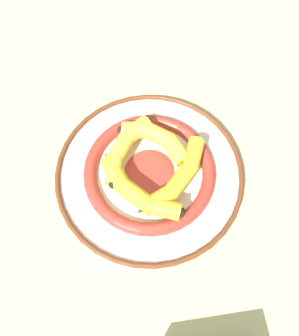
{
  "coord_description": "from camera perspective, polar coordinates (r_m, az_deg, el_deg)",
  "views": [
    {
      "loc": [
        0.2,
        0.21,
        0.64
      ],
      "look_at": [
        0.03,
        -0.02,
        0.04
      ],
      "focal_mm": 35.0,
      "sensor_mm": 36.0,
      "label": 1
    }
  ],
  "objects": [
    {
      "name": "decorative_bowl",
      "position": [
        0.69,
        -0.0,
        -0.72
      ],
      "size": [
        0.39,
        0.39,
        0.03
      ],
      "color": "white",
      "rests_on": "ground_plane"
    },
    {
      "name": "banana_a",
      "position": [
        0.63,
        -2.41,
        -3.89
      ],
      "size": [
        0.09,
        0.2,
        0.04
      ],
      "rotation": [
        0.0,
        0.0,
        1.83
      ],
      "color": "yellow",
      "rests_on": "decorative_bowl"
    },
    {
      "name": "banana_c",
      "position": [
        0.68,
        1.53,
        5.04
      ],
      "size": [
        0.09,
        0.17,
        0.04
      ],
      "rotation": [
        0.0,
        0.0,
        5.12
      ],
      "color": "yellow",
      "rests_on": "decorative_bowl"
    },
    {
      "name": "ground_plane",
      "position": [
        0.7,
        2.95,
        -1.19
      ],
      "size": [
        2.8,
        2.8,
        0.0
      ],
      "primitive_type": "plane",
      "color": "#B2C693"
    },
    {
      "name": "banana_d",
      "position": [
        0.67,
        -4.35,
        3.54
      ],
      "size": [
        0.17,
        0.1,
        0.03
      ],
      "rotation": [
        0.0,
        0.0,
        6.79
      ],
      "color": "yellow",
      "rests_on": "decorative_bowl"
    },
    {
      "name": "banana_b",
      "position": [
        0.64,
        4.83,
        -1.87
      ],
      "size": [
        0.2,
        0.09,
        0.03
      ],
      "rotation": [
        0.0,
        0.0,
        3.44
      ],
      "color": "yellow",
      "rests_on": "decorative_bowl"
    }
  ]
}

